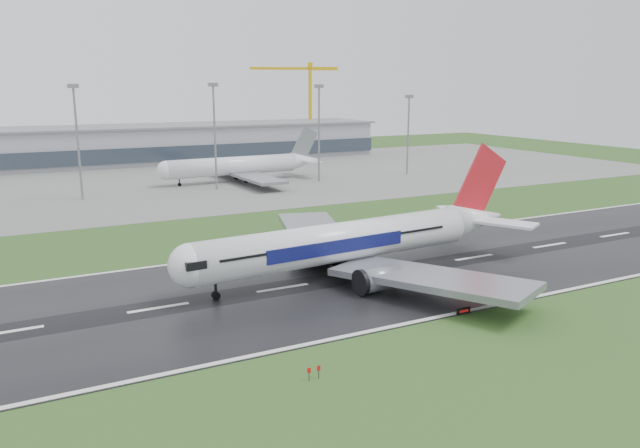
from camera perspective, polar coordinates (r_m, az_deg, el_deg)
ground at (r=99.76m, az=-3.50°, el=-6.02°), size 520.00×520.00×0.00m
runway at (r=99.74m, az=-3.50°, el=-5.99°), size 400.00×45.00×0.10m
apron at (r=217.36m, az=-16.93°, el=3.67°), size 400.00×130.00×0.08m
terminal at (r=275.37m, az=-19.34°, el=6.86°), size 240.00×36.00×15.00m
main_airliner at (r=105.73m, az=3.90°, el=0.79°), size 73.52×70.52×20.25m
parked_airliner at (r=212.49m, az=-7.55°, el=6.32°), size 62.12×58.13×17.62m
tower_crane at (r=319.88m, az=-0.92°, el=10.88°), size 43.21×16.19×44.10m
runway_sign at (r=90.74m, az=13.23°, el=-7.93°), size 2.31×0.68×1.04m
floodmast_2 at (r=188.27m, az=-21.64°, el=6.87°), size 0.64×0.64×31.63m
floodmast_3 at (r=196.35m, az=-9.77°, el=7.83°), size 0.64×0.64×32.06m
floodmast_4 at (r=210.29m, az=-0.10°, el=8.26°), size 0.64×0.64×31.63m
floodmast_5 at (r=229.53m, az=8.21°, el=8.04°), size 0.64×0.64×27.97m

